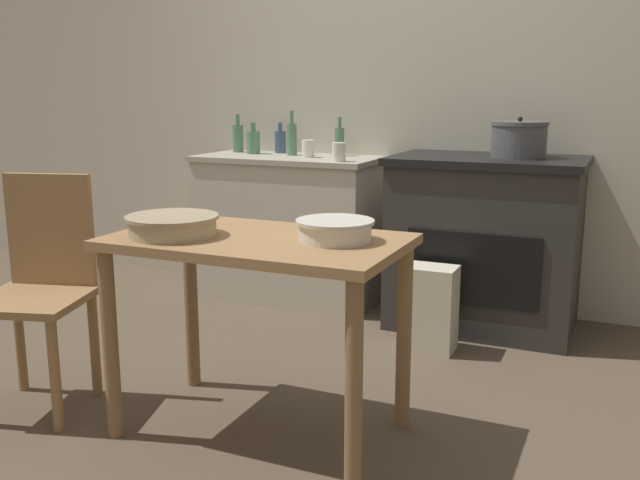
{
  "coord_description": "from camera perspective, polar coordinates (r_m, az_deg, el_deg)",
  "views": [
    {
      "loc": [
        1.32,
        -2.47,
        1.25
      ],
      "look_at": [
        0.0,
        0.49,
        0.56
      ],
      "focal_mm": 40.0,
      "sensor_mm": 36.0,
      "label": 1
    }
  ],
  "objects": [
    {
      "name": "bottle_mid_left",
      "position": [
        4.4,
        -5.36,
        7.84
      ],
      "size": [
        0.08,
        0.08,
        0.19
      ],
      "color": "#517F5B",
      "rests_on": "counter_cabinet"
    },
    {
      "name": "work_table",
      "position": [
        2.55,
        -4.96,
        -2.47
      ],
      "size": [
        1.03,
        0.61,
        0.74
      ],
      "color": "#997047",
      "rests_on": "ground_plane"
    },
    {
      "name": "bottle_left",
      "position": [
        4.53,
        -6.59,
        8.15
      ],
      "size": [
        0.07,
        0.07,
        0.23
      ],
      "color": "#517F5B",
      "rests_on": "counter_cabinet"
    },
    {
      "name": "cup_center_right",
      "position": [
        4.14,
        -0.96,
        7.32
      ],
      "size": [
        0.07,
        0.07,
        0.1
      ],
      "primitive_type": "cylinder",
      "color": "silver",
      "rests_on": "counter_cabinet"
    },
    {
      "name": "bottle_center",
      "position": [
        4.25,
        1.56,
        7.94
      ],
      "size": [
        0.06,
        0.06,
        0.23
      ],
      "color": "#517F5B",
      "rests_on": "counter_cabinet"
    },
    {
      "name": "counter_cabinet",
      "position": [
        4.29,
        -2.52,
        0.99
      ],
      "size": [
        1.08,
        0.54,
        0.86
      ],
      "color": "beige",
      "rests_on": "ground_plane"
    },
    {
      "name": "mixing_bowl_small",
      "position": [
        2.58,
        -11.73,
        1.24
      ],
      "size": [
        0.33,
        0.33,
        0.07
      ],
      "color": "tan",
      "rests_on": "work_table"
    },
    {
      "name": "cup_mid_right",
      "position": [
        3.9,
        1.52,
        7.04
      ],
      "size": [
        0.07,
        0.07,
        0.1
      ],
      "primitive_type": "cylinder",
      "color": "silver",
      "rests_on": "counter_cabinet"
    },
    {
      "name": "stove",
      "position": [
        3.86,
        13.05,
        -0.19
      ],
      "size": [
        0.98,
        0.65,
        0.91
      ],
      "color": "#2D2B28",
      "rests_on": "ground_plane"
    },
    {
      "name": "chair",
      "position": [
        3.03,
        -21.49,
        -3.32
      ],
      "size": [
        0.5,
        0.5,
        0.92
      ],
      "rotation": [
        0.0,
        0.0,
        0.28
      ],
      "color": "#997047",
      "rests_on": "ground_plane"
    },
    {
      "name": "ground_plane",
      "position": [
        3.07,
        -3.82,
        -12.08
      ],
      "size": [
        14.0,
        14.0,
        0.0
      ],
      "primitive_type": "plane",
      "color": "brown"
    },
    {
      "name": "bottle_center_left",
      "position": [
        4.45,
        -3.21,
        7.9
      ],
      "size": [
        0.07,
        0.07,
        0.19
      ],
      "color": "#3D5675",
      "rests_on": "counter_cabinet"
    },
    {
      "name": "stock_pot",
      "position": [
        3.77,
        15.64,
        7.76
      ],
      "size": [
        0.29,
        0.29,
        0.21
      ],
      "color": "#4C4C51",
      "rests_on": "stove"
    },
    {
      "name": "wall_back",
      "position": [
        4.27,
        6.11,
        12.25
      ],
      "size": [
        8.0,
        0.07,
        2.55
      ],
      "color": "beige",
      "rests_on": "ground_plane"
    },
    {
      "name": "mixing_bowl_large",
      "position": [
        2.44,
        1.21,
        0.89
      ],
      "size": [
        0.27,
        0.27,
        0.07
      ],
      "color": "silver",
      "rests_on": "work_table"
    },
    {
      "name": "bottle_far_left",
      "position": [
        4.28,
        -2.27,
        8.15
      ],
      "size": [
        0.06,
        0.06,
        0.26
      ],
      "color": "#517F5B",
      "rests_on": "counter_cabinet"
    },
    {
      "name": "flour_sack",
      "position": [
        3.51,
        8.72,
        -5.42
      ],
      "size": [
        0.26,
        0.18,
        0.42
      ],
      "primitive_type": "cube",
      "color": "beige",
      "rests_on": "ground_plane"
    }
  ]
}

